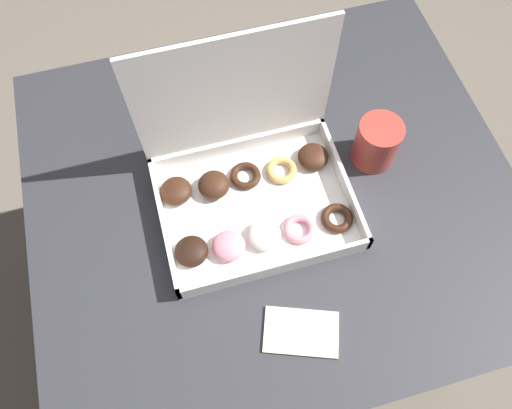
% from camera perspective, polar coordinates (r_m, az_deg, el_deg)
% --- Properties ---
extents(ground_plane, '(8.00, 8.00, 0.00)m').
position_cam_1_polar(ground_plane, '(1.70, 1.19, -10.08)').
color(ground_plane, '#6B6054').
extents(dining_table, '(0.97, 0.87, 0.74)m').
position_cam_1_polar(dining_table, '(1.10, 1.80, -1.01)').
color(dining_table, '#2D2D33').
rests_on(dining_table, ground_plane).
extents(donut_box, '(0.37, 0.29, 0.32)m').
position_cam_1_polar(donut_box, '(0.94, -1.08, 3.30)').
color(donut_box, white).
rests_on(donut_box, dining_table).
extents(coffee_mug, '(0.09, 0.09, 0.10)m').
position_cam_1_polar(coffee_mug, '(1.03, 13.65, 6.93)').
color(coffee_mug, '#A3382D').
rests_on(coffee_mug, dining_table).
extents(paper_napkin, '(0.15, 0.12, 0.01)m').
position_cam_1_polar(paper_napkin, '(0.91, 5.18, -14.31)').
color(paper_napkin, beige).
rests_on(paper_napkin, dining_table).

